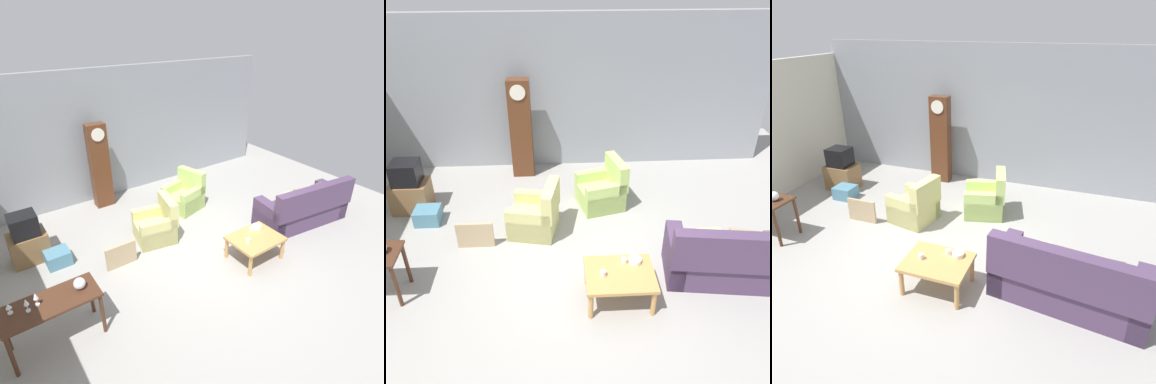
# 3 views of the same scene
# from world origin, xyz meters

# --- Properties ---
(ground_plane) EXTENTS (10.40, 10.40, 0.00)m
(ground_plane) POSITION_xyz_m (0.00, 0.00, 0.00)
(ground_plane) COLOR #999691
(garage_door_wall) EXTENTS (8.40, 0.16, 3.20)m
(garage_door_wall) POSITION_xyz_m (0.00, 3.60, 1.60)
(garage_door_wall) COLOR gray
(garage_door_wall) RESTS_ON ground_plane
(couch_floral) EXTENTS (2.20, 1.15, 1.04)m
(couch_floral) POSITION_xyz_m (2.28, -0.32, 0.36)
(couch_floral) COLOR #4C3856
(couch_floral) RESTS_ON ground_plane
(armchair_olive_near) EXTENTS (0.92, 0.90, 0.92)m
(armchair_olive_near) POSITION_xyz_m (-0.74, 1.05, 0.31)
(armchair_olive_near) COLOR #CCC67A
(armchair_olive_near) RESTS_ON ground_plane
(armchair_olive_far) EXTENTS (0.96, 0.94, 0.92)m
(armchair_olive_far) POSITION_xyz_m (0.49, 1.80, 0.31)
(armchair_olive_far) COLOR #B8DA72
(armchair_olive_far) RESTS_ON ground_plane
(coffee_table_wood) EXTENTS (0.96, 0.76, 0.48)m
(coffee_table_wood) POSITION_xyz_m (0.47, -0.61, 0.41)
(coffee_table_wood) COLOR tan
(coffee_table_wood) RESTS_ON ground_plane
(grandfather_clock) EXTENTS (0.44, 0.30, 2.07)m
(grandfather_clock) POSITION_xyz_m (-1.06, 3.11, 1.04)
(grandfather_clock) COLOR #562D19
(grandfather_clock) RESTS_ON ground_plane
(tv_stand_cabinet) EXTENTS (0.68, 0.52, 0.57)m
(tv_stand_cabinet) POSITION_xyz_m (-3.07, 1.87, 0.29)
(tv_stand_cabinet) COLOR brown
(tv_stand_cabinet) RESTS_ON ground_plane
(tv_crt) EXTENTS (0.48, 0.44, 0.42)m
(tv_crt) POSITION_xyz_m (-3.07, 1.87, 0.78)
(tv_crt) COLOR black
(tv_crt) RESTS_ON tv_stand_cabinet
(framed_picture_leaning) EXTENTS (0.60, 0.05, 0.46)m
(framed_picture_leaning) POSITION_xyz_m (-1.72, 0.67, 0.23)
(framed_picture_leaning) COLOR tan
(framed_picture_leaning) RESTS_ON ground_plane
(storage_box_blue) EXTENTS (0.44, 0.39, 0.28)m
(storage_box_blue) POSITION_xyz_m (-2.68, 1.42, 0.14)
(storage_box_blue) COLOR teal
(storage_box_blue) RESTS_ON ground_plane
(cup_white_porcelain) EXTENTS (0.09, 0.09, 0.07)m
(cup_white_porcelain) POSITION_xyz_m (0.55, -0.40, 0.51)
(cup_white_porcelain) COLOR white
(cup_white_porcelain) RESTS_ON coffee_table_wood
(cup_blue_rimmed) EXTENTS (0.08, 0.08, 0.09)m
(cup_blue_rimmed) POSITION_xyz_m (0.23, -0.65, 0.52)
(cup_blue_rimmed) COLOR silver
(cup_blue_rimmed) RESTS_ON coffee_table_wood
(bowl_white_stacked) EXTENTS (0.18, 0.18, 0.07)m
(bowl_white_stacked) POSITION_xyz_m (0.71, -0.41, 0.51)
(bowl_white_stacked) COLOR white
(bowl_white_stacked) RESTS_ON coffee_table_wood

